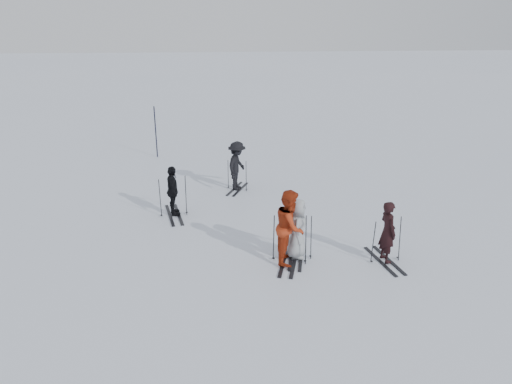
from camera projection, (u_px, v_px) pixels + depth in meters
ground at (259, 236)px, 14.51m from camera, size 120.00×120.00×0.00m
skier_near_dark at (387, 233)px, 12.81m from camera, size 0.51×0.67×1.65m
skier_red at (290, 227)px, 12.74m from camera, size 0.95×1.11×1.96m
skier_grey at (297, 229)px, 13.04m from camera, size 0.66×0.88×1.62m
skier_uphill_left at (173, 192)px, 15.66m from camera, size 0.58×1.00×1.60m
skier_uphill_far at (237, 166)px, 17.87m from camera, size 1.04×1.30×1.76m
skis_near_dark at (387, 240)px, 12.88m from camera, size 1.86×1.23×1.25m
skis_red at (290, 238)px, 12.85m from camera, size 2.05×1.42×1.36m
skis_grey at (297, 236)px, 13.11m from camera, size 1.82×1.21×1.22m
skis_uphill_left at (173, 196)px, 15.71m from camera, size 1.97×1.32×1.32m
skis_uphill_far at (237, 175)px, 17.98m from camera, size 1.75×1.36×1.13m
piste_marker at (156, 132)px, 21.67m from camera, size 0.06×0.06×2.24m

